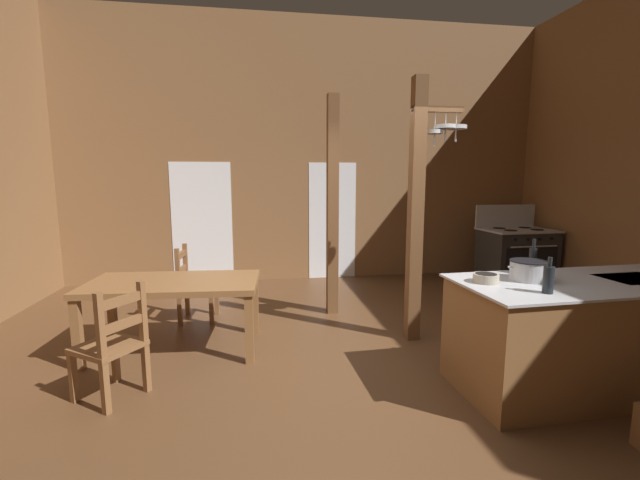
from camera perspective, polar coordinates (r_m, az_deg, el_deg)
The scene contains 15 objects.
ground_plane at distance 4.04m, azimuth 5.63°, elevation -18.36°, with size 9.00×8.18×0.10m, color brown.
wall_back at distance 7.32m, azimuth -1.57°, elevation 12.11°, with size 9.00×0.14×4.47m, color brown.
glazed_door_back_left at distance 7.27m, azimuth -16.04°, elevation 2.27°, with size 1.00×0.01×2.05m, color white.
glazed_panel_back_right at distance 7.33m, azimuth 1.72°, elevation 2.65°, with size 0.84×0.01×2.05m, color white.
kitchen_island at distance 4.20m, azimuth 32.53°, elevation -11.00°, with size 2.20×1.05×0.94m.
stove_range at distance 7.75m, azimuth 25.53°, elevation -1.93°, with size 1.17×0.86×1.32m.
support_post_with_pot_rack at distance 4.54m, azimuth 13.58°, elevation 5.17°, with size 0.60×0.24×2.82m.
support_post_center at distance 5.32m, azimuth 1.75°, elevation 4.57°, with size 0.14×0.14×2.82m.
dining_table at distance 4.50m, azimuth -19.60°, elevation -6.43°, with size 1.75×1.01×0.74m.
ladderback_chair_near_window at distance 5.42m, azimuth -17.11°, elevation -5.99°, with size 0.47×0.47×0.95m.
ladderback_chair_by_post at distance 3.78m, azimuth -26.80°, elevation -12.90°, with size 0.61×0.61×0.95m.
stockpot_on_counter at distance 3.84m, azimuth 26.96°, elevation -3.78°, with size 0.37×0.30×0.17m.
mixing_bowl_on_counter at distance 3.62m, azimuth 22.02°, elevation -4.92°, with size 0.20×0.20×0.07m.
bottle_tall_on_counter at distance 3.47m, azimuth 29.13°, elevation -4.75°, with size 0.08×0.08×0.27m.
bottle_short_on_counter at distance 4.07m, azimuth 27.41°, elevation -2.54°, with size 0.06×0.06×0.32m.
Camera 1 is at (-0.92, -3.49, 1.77)m, focal length 23.07 mm.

